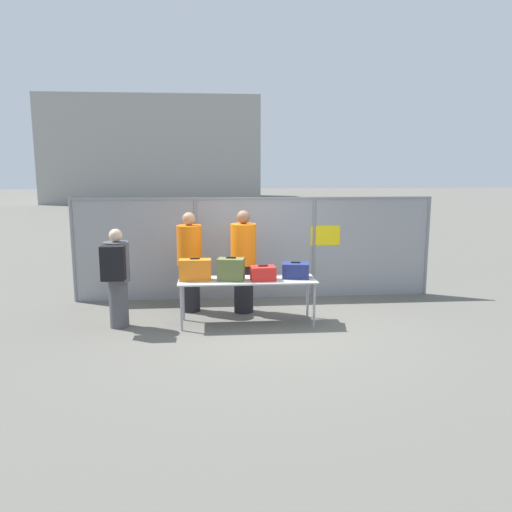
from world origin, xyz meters
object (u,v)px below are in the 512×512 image
at_px(inspection_table, 247,283).
at_px(suitcase_olive, 231,269).
at_px(utility_trailer, 309,256).
at_px(traveler_hooded, 117,274).
at_px(suitcase_orange, 195,270).
at_px(security_worker_near, 244,260).
at_px(security_worker_far, 190,261).
at_px(suitcase_red, 263,273).
at_px(suitcase_navy, 296,270).

relative_size(inspection_table, suitcase_olive, 4.80).
bearing_deg(utility_trailer, suitcase_olive, -117.35).
bearing_deg(traveler_hooded, suitcase_orange, -9.72).
height_order(inspection_table, security_worker_near, security_worker_near).
xyz_separation_m(inspection_table, suitcase_orange, (-0.86, 0.02, 0.23)).
relative_size(suitcase_olive, security_worker_far, 0.26).
height_order(suitcase_red, security_worker_far, security_worker_far).
bearing_deg(suitcase_olive, security_worker_near, 71.13).
xyz_separation_m(inspection_table, traveler_hooded, (-2.11, -0.05, 0.19)).
distance_m(suitcase_olive, security_worker_near, 0.78).
xyz_separation_m(suitcase_orange, utility_trailer, (2.67, 3.98, -0.51)).
height_order(traveler_hooded, utility_trailer, traveler_hooded).
bearing_deg(suitcase_red, suitcase_navy, 14.31).
bearing_deg(suitcase_olive, traveler_hooded, -179.44).
relative_size(security_worker_near, utility_trailer, 0.49).
distance_m(security_worker_near, utility_trailer, 3.80).
bearing_deg(suitcase_orange, suitcase_olive, -4.32).
height_order(inspection_table, suitcase_olive, suitcase_olive).
bearing_deg(utility_trailer, traveler_hooded, -134.16).
bearing_deg(suitcase_red, security_worker_far, 143.01).
bearing_deg(utility_trailer, suitcase_orange, -123.86).
height_order(suitcase_olive, security_worker_far, security_worker_far).
height_order(suitcase_olive, suitcase_red, suitcase_olive).
height_order(suitcase_orange, suitcase_red, suitcase_orange).
distance_m(suitcase_orange, suitcase_red, 1.12).
bearing_deg(suitcase_orange, utility_trailer, 56.14).
height_order(suitcase_orange, suitcase_navy, suitcase_orange).
relative_size(inspection_table, suitcase_navy, 4.64).
bearing_deg(suitcase_navy, security_worker_far, 156.42).
bearing_deg(suitcase_red, suitcase_orange, 175.29).
distance_m(inspection_table, security_worker_far, 1.32).
relative_size(traveler_hooded, utility_trailer, 0.43).
distance_m(suitcase_orange, suitcase_navy, 1.68).
relative_size(suitcase_navy, utility_trailer, 0.13).
relative_size(suitcase_orange, suitcase_navy, 1.06).
height_order(inspection_table, utility_trailer, inspection_table).
relative_size(suitcase_olive, suitcase_red, 1.14).
bearing_deg(inspection_table, suitcase_olive, -173.89).
distance_m(suitcase_orange, security_worker_near, 1.09).
height_order(suitcase_orange, security_worker_far, security_worker_far).
bearing_deg(traveler_hooded, utility_trailer, 33.27).
bearing_deg(suitcase_navy, inspection_table, -175.23).
distance_m(suitcase_olive, security_worker_far, 1.14).
xyz_separation_m(suitcase_olive, suitcase_red, (0.52, -0.05, -0.07)).
xyz_separation_m(inspection_table, utility_trailer, (1.81, 4.00, -0.29)).
bearing_deg(security_worker_far, security_worker_near, 155.34).
relative_size(inspection_table, security_worker_near, 1.23).
distance_m(suitcase_orange, suitcase_olive, 0.59).
distance_m(inspection_table, suitcase_navy, 0.84).
height_order(inspection_table, traveler_hooded, traveler_hooded).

